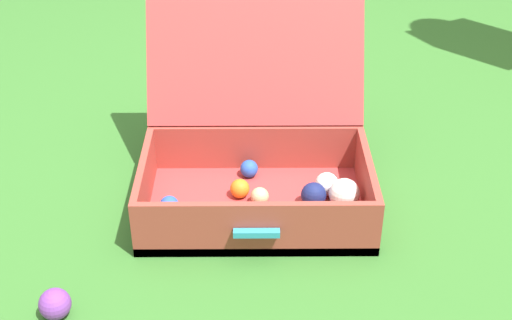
{
  "coord_description": "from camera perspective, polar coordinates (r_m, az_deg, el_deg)",
  "views": [
    {
      "loc": [
        0.04,
        -1.53,
        1.11
      ],
      "look_at": [
        0.05,
        -0.03,
        0.16
      ],
      "focal_mm": 49.31,
      "sensor_mm": 36.0,
      "label": 1
    }
  ],
  "objects": [
    {
      "name": "ground_plane",
      "position": [
        1.89,
        -1.51,
        -3.59
      ],
      "size": [
        16.0,
        16.0,
        0.0
      ],
      "primitive_type": "plane",
      "color": "#336B28"
    },
    {
      "name": "open_suitcase",
      "position": [
        1.86,
        0.28,
        -0.03
      ],
      "size": [
        0.59,
        0.59,
        0.49
      ],
      "color": "#B23838",
      "rests_on": "ground"
    },
    {
      "name": "stray_ball_on_grass",
      "position": [
        1.61,
        -16.0,
        -11.16
      ],
      "size": [
        0.07,
        0.07,
        0.07
      ],
      "primitive_type": "sphere",
      "color": "purple",
      "rests_on": "ground"
    }
  ]
}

